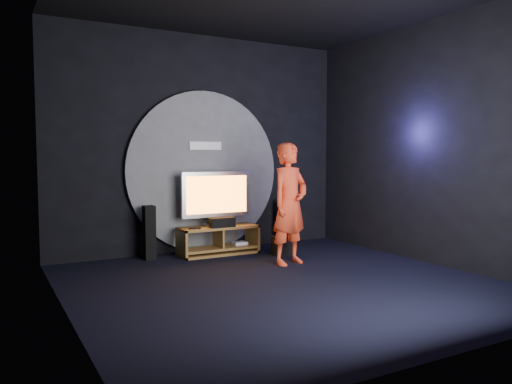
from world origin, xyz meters
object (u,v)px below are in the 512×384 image
tv (216,196)px  tower_speaker_right (284,222)px  tower_speaker_left (149,233)px  subwoofer (283,246)px  player (290,204)px  media_console (219,242)px

tv → tower_speaker_right: (1.31, 0.09, -0.51)m
tower_speaker_left → subwoofer: bearing=-19.9°
player → media_console: bearing=103.6°
tower_speaker_right → player: 1.54m
tower_speaker_left → tower_speaker_right: bearing=0.5°
player → subwoofer: bearing=52.8°
tower_speaker_left → media_console: bearing=-7.0°
tv → subwoofer: (0.85, -0.63, -0.77)m
media_console → player: bearing=-62.1°
tv → tower_speaker_left: tv is taller
media_console → subwoofer: 1.01m
player → tower_speaker_right: bearing=47.1°
media_console → tv: size_ratio=1.10×
tower_speaker_right → subwoofer: tower_speaker_right is taller
subwoofer → player: player is taller
media_console → tower_speaker_right: 1.33m
media_console → tower_speaker_left: 1.11m
tower_speaker_right → player: bearing=-118.6°
media_console → subwoofer: size_ratio=4.24×
tower_speaker_left → player: size_ratio=0.47×
media_console → tv: tv is taller
tower_speaker_right → tv: bearing=-176.2°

